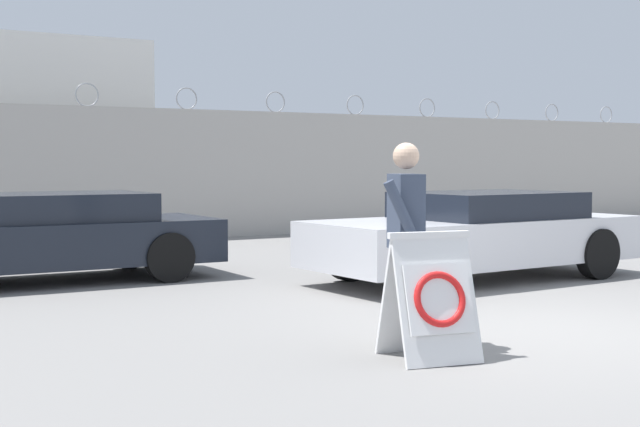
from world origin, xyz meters
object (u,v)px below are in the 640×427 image
object	(u,v)px
parked_car_front_coupe	(53,236)
parked_car_rear_sedan	(477,234)
security_guard	(405,233)
barricade_sign	(431,296)

from	to	relation	value
parked_car_front_coupe	parked_car_rear_sedan	world-z (taller)	parked_car_rear_sedan
parked_car_front_coupe	security_guard	bearing A→B (deg)	105.35
parked_car_front_coupe	parked_car_rear_sedan	bearing A→B (deg)	151.39
parked_car_rear_sedan	barricade_sign	bearing A→B (deg)	42.01
security_guard	parked_car_rear_sedan	xyz separation A→B (m)	(3.42, 3.04, -0.37)
security_guard	parked_car_front_coupe	size ratio (longest dim) A/B	0.40
barricade_sign	parked_car_front_coupe	world-z (taller)	parked_car_front_coupe
barricade_sign	parked_car_rear_sedan	size ratio (longest dim) A/B	0.22
security_guard	parked_car_rear_sedan	world-z (taller)	security_guard
barricade_sign	security_guard	xyz separation A→B (m)	(0.12, 0.52, 0.47)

